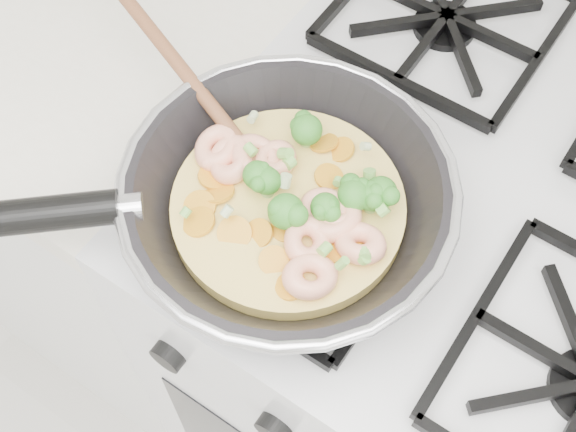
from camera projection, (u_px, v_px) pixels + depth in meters
The scene contains 3 objects.
stove at pixel (433, 343), 1.14m from camera, with size 0.60×0.60×0.92m.
counter_left at pixel (39, 109), 1.37m from camera, with size 1.00×0.60×0.90m.
skillet at pixel (283, 200), 0.68m from camera, with size 0.47×0.37×0.09m.
Camera 1 is at (0.05, 1.24, 1.54)m, focal length 47.78 mm.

